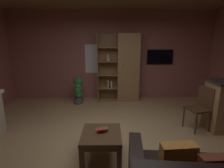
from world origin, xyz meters
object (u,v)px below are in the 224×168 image
at_px(table_book_1, 104,128).
at_px(table_book_0, 100,130).
at_px(bookshelf_cabinet, 125,68).
at_px(coffee_table, 101,138).
at_px(wall_mounted_tv, 160,57).
at_px(dining_chair, 201,105).
at_px(potted_floor_plant, 78,90).
at_px(table_book_2, 101,129).

bearing_deg(table_book_1, table_book_0, -163.64).
distance_m(table_book_0, table_book_1, 0.07).
height_order(bookshelf_cabinet, table_book_0, bookshelf_cabinet).
relative_size(coffee_table, table_book_0, 4.95).
xyz_separation_m(table_book_1, wall_mounted_tv, (1.70, 3.07, 0.87)).
distance_m(table_book_1, dining_chair, 2.21).
distance_m(coffee_table, table_book_0, 0.12).
xyz_separation_m(coffee_table, dining_chair, (2.06, 0.97, 0.17)).
height_order(table_book_0, wall_mounted_tv, wall_mounted_tv).
relative_size(table_book_1, dining_chair, 0.12).
bearing_deg(table_book_1, potted_floor_plant, 108.58).
height_order(table_book_0, dining_chair, dining_chair).
height_order(coffee_table, dining_chair, dining_chair).
height_order(table_book_0, table_book_2, table_book_2).
relative_size(dining_chair, potted_floor_plant, 1.11).
bearing_deg(dining_chair, table_book_0, -156.26).
bearing_deg(coffee_table, bookshelf_cabinet, 77.97).
xyz_separation_m(bookshelf_cabinet, table_book_1, (-0.59, -2.86, -0.54)).
xyz_separation_m(coffee_table, table_book_1, (0.04, 0.07, 0.13)).
bearing_deg(dining_chair, table_book_2, -155.31).
bearing_deg(potted_floor_plant, table_book_0, -72.73).
xyz_separation_m(potted_floor_plant, wall_mounted_tv, (2.54, 0.55, 0.93)).
bearing_deg(table_book_2, table_book_0, 112.77).
bearing_deg(table_book_2, potted_floor_plant, 107.35).
height_order(dining_chair, wall_mounted_tv, wall_mounted_tv).
height_order(bookshelf_cabinet, wall_mounted_tv, bookshelf_cabinet).
height_order(table_book_1, potted_floor_plant, potted_floor_plant).
relative_size(table_book_1, wall_mounted_tv, 0.14).
bearing_deg(potted_floor_plant, bookshelf_cabinet, 13.48).
relative_size(bookshelf_cabinet, dining_chair, 2.25).
height_order(potted_floor_plant, wall_mounted_tv, wall_mounted_tv).
bearing_deg(dining_chair, wall_mounted_tv, 98.43).
distance_m(potted_floor_plant, wall_mounted_tv, 2.76).
distance_m(coffee_table, table_book_2, 0.15).
relative_size(bookshelf_cabinet, table_book_1, 18.03).
xyz_separation_m(table_book_0, table_book_2, (0.01, -0.04, 0.04)).
height_order(table_book_2, dining_chair, dining_chair).
bearing_deg(table_book_2, dining_chair, 24.69).
distance_m(table_book_2, dining_chair, 2.27).
xyz_separation_m(coffee_table, table_book_0, (-0.02, 0.06, 0.10)).
relative_size(table_book_2, dining_chair, 0.15).
height_order(table_book_0, potted_floor_plant, potted_floor_plant).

